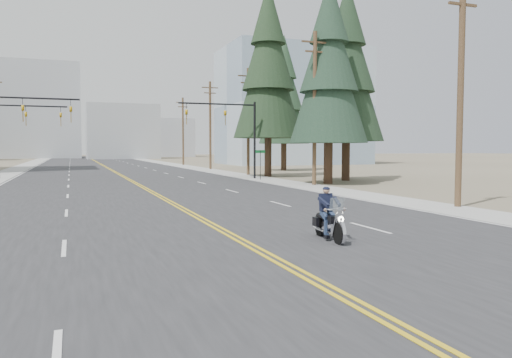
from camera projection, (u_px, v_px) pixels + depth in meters
name	position (u px, v px, depth m)	size (l,w,h in m)	color
ground_plane	(285.00, 266.00, 11.96)	(400.00, 400.00, 0.00)	#776D56
road	(104.00, 166.00, 77.46)	(20.00, 200.00, 0.01)	#303033
sidewalk_left	(23.00, 167.00, 73.46)	(3.00, 200.00, 0.01)	#A5A5A0
sidewalk_right	(177.00, 165.00, 81.45)	(3.00, 200.00, 0.01)	#A5A5A0
traffic_mast_left	(12.00, 120.00, 38.48)	(7.10, 0.26, 7.00)	black
traffic_mast_right	(233.00, 124.00, 44.71)	(7.10, 0.26, 7.00)	black
traffic_mast_far	(18.00, 126.00, 45.85)	(6.10, 0.26, 7.00)	black
street_sign	(260.00, 160.00, 43.67)	(0.90, 0.06, 2.62)	black
utility_pole_a	(461.00, 86.00, 23.43)	(2.20, 0.30, 11.00)	brown
utility_pole_b	(315.00, 106.00, 37.45)	(2.20, 0.30, 11.50)	brown
utility_pole_c	(248.00, 120.00, 51.50)	(2.20, 0.30, 11.00)	brown
utility_pole_d	(210.00, 124.00, 65.52)	(2.20, 0.30, 11.50)	brown
utility_pole_e	(183.00, 130.00, 81.44)	(2.20, 0.30, 11.00)	brown
glass_building	(292.00, 107.00, 87.95)	(24.00, 16.00, 20.00)	#9EB5CC
haze_bldg_b	(122.00, 132.00, 131.26)	(18.00, 14.00, 14.00)	#ADB2B7
haze_bldg_c	(256.00, 124.00, 128.21)	(16.00, 12.00, 18.00)	#B7BCC6
haze_bldg_d	(42.00, 111.00, 137.98)	(20.00, 15.00, 26.00)	#ADB2B7
haze_bldg_e	(169.00, 138.00, 160.62)	(14.00, 14.00, 12.00)	#B7BCC6
motorcyclist	(330.00, 214.00, 15.18)	(0.89, 2.09, 1.63)	black
conifer_near	(329.00, 65.00, 38.60)	(6.07, 6.07, 16.07)	#382619
conifer_mid	(347.00, 67.00, 42.62)	(6.38, 6.38, 17.02)	#382619
conifer_tall	(268.00, 65.00, 48.68)	(6.85, 6.85, 19.02)	#382619
conifer_far	(284.00, 93.00, 61.95)	(6.27, 6.27, 16.80)	#382619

